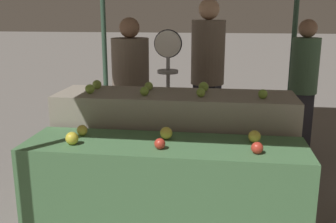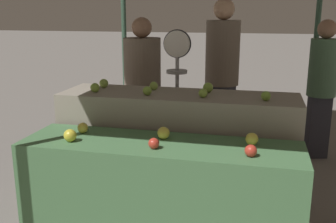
{
  "view_description": "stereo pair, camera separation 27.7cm",
  "coord_description": "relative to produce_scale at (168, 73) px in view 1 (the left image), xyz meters",
  "views": [
    {
      "loc": [
        0.38,
        -2.53,
        1.66
      ],
      "look_at": [
        -0.02,
        0.3,
        0.93
      ],
      "focal_mm": 42.0,
      "sensor_mm": 36.0,
      "label": 1
    },
    {
      "loc": [
        0.65,
        -2.48,
        1.66
      ],
      "look_at": [
        -0.02,
        0.3,
        0.93
      ],
      "focal_mm": 42.0,
      "sensor_mm": 36.0,
      "label": 2
    }
  ],
  "objects": [
    {
      "name": "apple_front_5",
      "position": [
        0.75,
        -1.09,
        -0.26
      ],
      "size": [
        0.09,
        0.09,
        0.09
      ],
      "primitive_type": "sphere",
      "color": "yellow",
      "rests_on": "display_counter_front"
    },
    {
      "name": "apple_back_4",
      "position": [
        -0.56,
        -0.49,
        -0.04
      ],
      "size": [
        0.08,
        0.08,
        0.08
      ],
      "primitive_type": "sphere",
      "color": "#8EB247",
      "rests_on": "display_counter_back"
    },
    {
      "name": "apple_back_6",
      "position": [
        0.37,
        -0.49,
        -0.03
      ],
      "size": [
        0.08,
        0.08,
        0.08
      ],
      "primitive_type": "sphere",
      "color": "#84AD3D",
      "rests_on": "display_counter_back"
    },
    {
      "name": "person_customer_right",
      "position": [
        0.35,
        0.85,
        -0.04
      ],
      "size": [
        0.52,
        0.52,
        1.81
      ],
      "rotation": [
        0.0,
        0.0,
        2.7
      ],
      "color": "#2D2D38",
      "rests_on": "ground_plane"
    },
    {
      "name": "apple_front_3",
      "position": [
        -0.48,
        -1.1,
        -0.26
      ],
      "size": [
        0.08,
        0.08,
        0.08
      ],
      "primitive_type": "sphere",
      "color": "yellow",
      "rests_on": "display_counter_front"
    },
    {
      "name": "person_customer_left",
      "position": [
        1.46,
        0.97,
        -0.17
      ],
      "size": [
        0.39,
        0.39,
        1.58
      ],
      "rotation": [
        0.0,
        0.0,
        3.42
      ],
      "color": "#2D2D38",
      "rests_on": "ground_plane"
    },
    {
      "name": "apple_back_3",
      "position": [
        0.83,
        -0.69,
        -0.04
      ],
      "size": [
        0.07,
        0.07,
        0.07
      ],
      "primitive_type": "sphere",
      "color": "#7AA338",
      "rests_on": "display_counter_back"
    },
    {
      "name": "apple_front_2",
      "position": [
        0.75,
        -1.31,
        -0.26
      ],
      "size": [
        0.08,
        0.08,
        0.08
      ],
      "primitive_type": "sphere",
      "color": "red",
      "rests_on": "display_counter_front"
    },
    {
      "name": "apple_front_0",
      "position": [
        -0.48,
        -1.3,
        -0.26
      ],
      "size": [
        0.09,
        0.09,
        0.09
      ],
      "primitive_type": "sphere",
      "color": "gold",
      "rests_on": "display_counter_front"
    },
    {
      "name": "apple_front_4",
      "position": [
        0.14,
        -1.09,
        -0.26
      ],
      "size": [
        0.09,
        0.09,
        0.09
      ],
      "primitive_type": "sphere",
      "color": "yellow",
      "rests_on": "display_counter_front"
    },
    {
      "name": "produce_scale",
      "position": [
        0.0,
        0.0,
        0.0
      ],
      "size": [
        0.27,
        0.2,
        1.5
      ],
      "color": "#99999E",
      "rests_on": "ground_plane"
    },
    {
      "name": "apple_back_0",
      "position": [
        -0.55,
        -0.69,
        -0.04
      ],
      "size": [
        0.08,
        0.08,
        0.08
      ],
      "primitive_type": "sphere",
      "color": "#84AD3D",
      "rests_on": "display_counter_back"
    },
    {
      "name": "display_counter_front",
      "position": [
        0.14,
        -1.19,
        -0.69
      ],
      "size": [
        1.95,
        0.55,
        0.78
      ],
      "primitive_type": "cube",
      "color": "#4C7A4C",
      "rests_on": "ground_plane"
    },
    {
      "name": "person_vendor_at_scale",
      "position": [
        -0.44,
        0.3,
        -0.17
      ],
      "size": [
        0.48,
        0.48,
        1.61
      ],
      "rotation": [
        0.0,
        0.0,
        2.9
      ],
      "color": "#2D2D38",
      "rests_on": "ground_plane"
    },
    {
      "name": "display_counter_back",
      "position": [
        0.14,
        -0.59,
        -0.58
      ],
      "size": [
        1.95,
        0.55,
        1.01
      ],
      "primitive_type": "cube",
      "color": "gray",
      "rests_on": "ground_plane"
    },
    {
      "name": "apple_front_1",
      "position": [
        0.13,
        -1.31,
        -0.27
      ],
      "size": [
        0.07,
        0.07,
        0.07
      ],
      "primitive_type": "sphere",
      "color": "red",
      "rests_on": "display_counter_front"
    },
    {
      "name": "apple_back_2",
      "position": [
        0.36,
        -0.69,
        -0.04
      ],
      "size": [
        0.07,
        0.07,
        0.07
      ],
      "primitive_type": "sphere",
      "color": "#84AD3D",
      "rests_on": "display_counter_back"
    },
    {
      "name": "apple_back_5",
      "position": [
        -0.1,
        -0.49,
        -0.04
      ],
      "size": [
        0.07,
        0.07,
        0.07
      ],
      "primitive_type": "sphere",
      "color": "#8EB247",
      "rests_on": "display_counter_back"
    },
    {
      "name": "apple_back_1",
      "position": [
        -0.09,
        -0.71,
        -0.04
      ],
      "size": [
        0.07,
        0.07,
        0.07
      ],
      "primitive_type": "sphere",
      "color": "#7AA338",
      "rests_on": "display_counter_back"
    }
  ]
}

